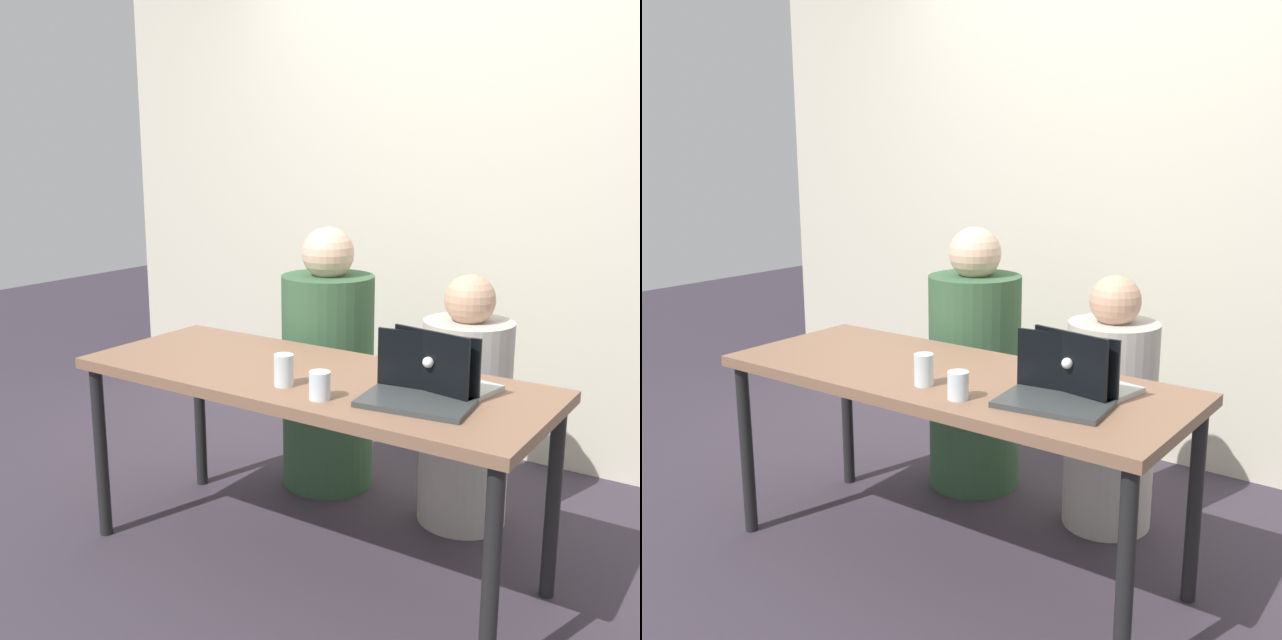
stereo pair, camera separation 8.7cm
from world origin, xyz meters
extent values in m
plane|color=#352E39|center=(0.00, 0.00, 0.00)|extent=(12.00, 12.00, 0.00)
cube|color=beige|center=(0.00, 1.41, 1.25)|extent=(4.50, 0.10, 2.50)
cube|color=brown|center=(0.00, 0.00, 0.71)|extent=(1.70, 0.66, 0.04)
cylinder|color=black|center=(-0.80, -0.28, 0.35)|extent=(0.05, 0.05, 0.69)
cylinder|color=black|center=(0.80, -0.28, 0.35)|extent=(0.05, 0.05, 0.69)
cylinder|color=black|center=(-0.80, 0.28, 0.35)|extent=(0.05, 0.05, 0.69)
cylinder|color=black|center=(0.80, 0.28, 0.35)|extent=(0.05, 0.05, 0.69)
cylinder|color=#365A3A|center=(-0.33, 0.62, 0.48)|extent=(0.49, 0.49, 0.97)
sphere|color=beige|center=(-0.33, 0.62, 1.06)|extent=(0.23, 0.23, 0.23)
cylinder|color=#B4AEA4|center=(0.33, 0.62, 0.42)|extent=(0.45, 0.45, 0.85)
sphere|color=tan|center=(0.33, 0.62, 0.93)|extent=(0.20, 0.20, 0.20)
cube|color=#36393A|center=(0.46, -0.10, 0.74)|extent=(0.36, 0.24, 0.02)
cube|color=black|center=(0.45, 0.01, 0.85)|extent=(0.34, 0.05, 0.19)
sphere|color=white|center=(0.45, 0.02, 0.85)|extent=(0.03, 0.03, 0.03)
cube|color=#B1B8B2|center=(0.48, 0.11, 0.74)|extent=(0.31, 0.26, 0.02)
cube|color=black|center=(0.46, 0.00, 0.85)|extent=(0.28, 0.06, 0.20)
sphere|color=white|center=(0.46, -0.01, 0.85)|extent=(0.04, 0.04, 0.04)
cylinder|color=silver|center=(0.01, -0.16, 0.79)|extent=(0.07, 0.07, 0.11)
cylinder|color=silver|center=(0.01, -0.16, 0.76)|extent=(0.06, 0.06, 0.06)
cylinder|color=silver|center=(0.19, -0.21, 0.78)|extent=(0.07, 0.07, 0.09)
cylinder|color=silver|center=(0.19, -0.21, 0.76)|extent=(0.06, 0.06, 0.05)
camera|label=1|loc=(1.44, -2.07, 1.50)|focal=42.00mm
camera|label=2|loc=(1.51, -2.02, 1.50)|focal=42.00mm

